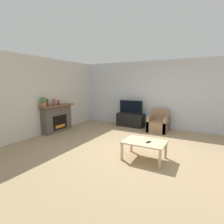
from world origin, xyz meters
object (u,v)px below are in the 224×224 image
coffee_table (144,143)px  tv_stand (131,120)px  tv (131,107)px  armchair (158,124)px  remote (149,142)px  mantel_vase_left (48,103)px  potted_plant (44,101)px  mantel_clock (59,103)px  fireplace (57,118)px  mantel_vase_centre_left (54,102)px

coffee_table → tv_stand: bearing=118.3°
tv_stand → tv: size_ratio=1.13×
armchair → tv_stand: bearing=171.0°
coffee_table → remote: size_ratio=6.29×
mantel_vase_left → armchair: (3.35, 2.28, -0.86)m
potted_plant → coffee_table: bearing=-3.8°
mantel_clock → tv: (2.12, 1.93, -0.28)m
fireplace → potted_plant: bearing=-88.3°
coffee_table → fireplace: bearing=167.5°
mantel_vase_centre_left → fireplace: bearing=99.3°
mantel_vase_left → mantel_clock: size_ratio=1.67×
mantel_clock → armchair: (3.34, 1.74, -0.81)m
mantel_clock → remote: mantel_clock is taller
mantel_vase_centre_left → armchair: 3.98m
mantel_vase_left → armchair: 4.14m
potted_plant → tv_stand: (2.12, 2.64, -0.92)m
mantel_vase_centre_left → armchair: (3.35, 1.97, -0.85)m
mantel_vase_left → mantel_clock: bearing=89.9°
mantel_clock → armchair: 3.86m
potted_plant → remote: (3.79, -0.27, -0.74)m
mantel_vase_left → potted_plant: 0.18m
tv_stand → coffee_table: 3.28m
fireplace → mantel_vase_centre_left: 0.62m
mantel_clock → tv_stand: bearing=42.3°
mantel_clock → tv: size_ratio=0.15×
mantel_vase_left → tv: (2.12, 2.47, -0.32)m
fireplace → potted_plant: (0.02, -0.58, 0.68)m
tv → coffee_table: 3.30m
armchair → coffee_table: armchair is taller
mantel_vase_left → mantel_vase_centre_left: 0.30m
armchair → potted_plant: bearing=-143.8°
fireplace → tv_stand: 2.98m
mantel_vase_centre_left → coffee_table: mantel_vase_centre_left is taller
armchair → remote: (0.44, -2.72, 0.18)m
mantel_vase_centre_left → coffee_table: bearing=-11.0°
potted_plant → fireplace: bearing=91.7°
tv_stand → remote: (1.66, -2.92, 0.18)m
fireplace → tv_stand: bearing=44.0°
potted_plant → mantel_vase_centre_left: bearing=90.0°
mantel_vase_left → tv: size_ratio=0.25×
tv_stand → tv: 0.53m
mantel_vase_centre_left → coffee_table: 3.82m
mantel_vase_left → potted_plant: size_ratio=0.77×
mantel_vase_left → armchair: size_ratio=0.31×
mantel_vase_left → remote: (3.79, -0.44, -0.68)m
fireplace → mantel_vase_centre_left: mantel_vase_centre_left is taller
fireplace → mantel_vase_left: bearing=-87.7°
tv → remote: size_ratio=6.50×
mantel_vase_left → mantel_clock: (0.00, 0.54, -0.04)m
armchair → coffee_table: 2.71m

